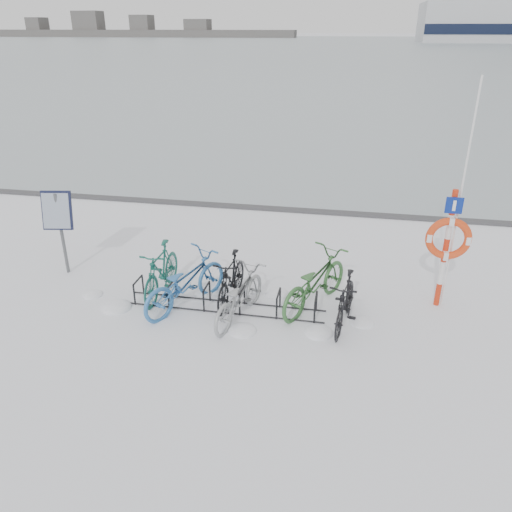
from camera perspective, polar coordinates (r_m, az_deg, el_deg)
ground at (r=10.01m, az=-3.61°, el=-5.90°), size 900.00×900.00×0.00m
ice_sheet at (r=163.41m, az=11.05°, el=22.57°), size 400.00×298.00×0.02m
quay_edge at (r=15.25m, az=1.88°, el=5.42°), size 400.00×0.25×0.10m
bike_rack at (r=9.92m, az=-3.64°, el=-5.00°), size 4.00×0.48×0.46m
info_board at (r=11.63m, az=-21.70°, el=4.34°), size 0.67×0.35×1.92m
lifebuoy_station at (r=10.06m, az=21.14°, el=1.86°), size 0.84×0.23×4.37m
shoreline at (r=295.71m, az=-15.15°, el=23.55°), size 180.00×12.00×9.50m
bike_0 at (r=10.45m, az=-10.80°, el=-1.49°), size 0.54×1.85×1.11m
bike_1 at (r=9.90m, az=-8.11°, el=-2.77°), size 1.66×2.24×1.12m
bike_2 at (r=10.03m, az=-2.86°, el=-2.46°), size 0.61×1.74×1.03m
bike_3 at (r=9.44m, az=-1.99°, el=-4.39°), size 1.11×2.02×1.00m
bike_4 at (r=9.88m, az=6.72°, el=-2.70°), size 1.67×2.28×1.14m
bike_5 at (r=9.37m, az=10.18°, el=-4.97°), size 0.74×1.75×1.02m
snow_drifts at (r=9.87m, az=-3.34°, el=-6.38°), size 5.97×2.02×0.21m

